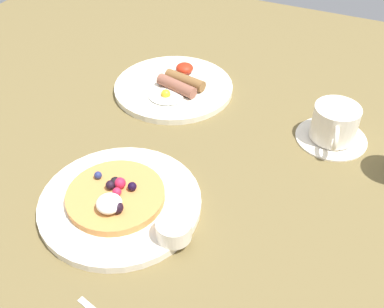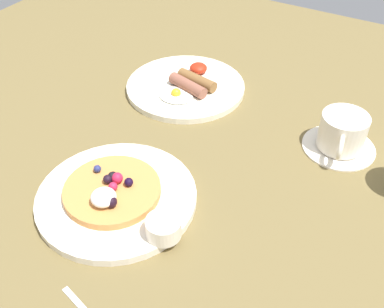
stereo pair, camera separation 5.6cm
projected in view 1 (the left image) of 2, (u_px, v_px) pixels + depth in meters
ground_plane at (170, 183)px, 77.16cm from camera, size 154.15×155.61×3.00cm
pancake_plate at (120, 203)px, 70.86cm from camera, size 25.25×25.25×1.33cm
pancake_with_berries at (115, 196)px, 69.70cm from camera, size 15.26×15.26×3.60cm
syrup_ramekin at (174, 229)px, 64.03cm from camera, size 5.12×5.12×2.89cm
breakfast_plate at (174, 87)px, 96.03cm from camera, size 24.88×24.88×1.26cm
fried_breakfast at (178, 83)px, 94.32cm from camera, size 9.94×15.52×2.61cm
coffee_saucer at (331, 137)px, 83.71cm from camera, size 12.97×12.97×0.65cm
coffee_cup at (335, 122)px, 81.23cm from camera, size 8.20×11.31×6.32cm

